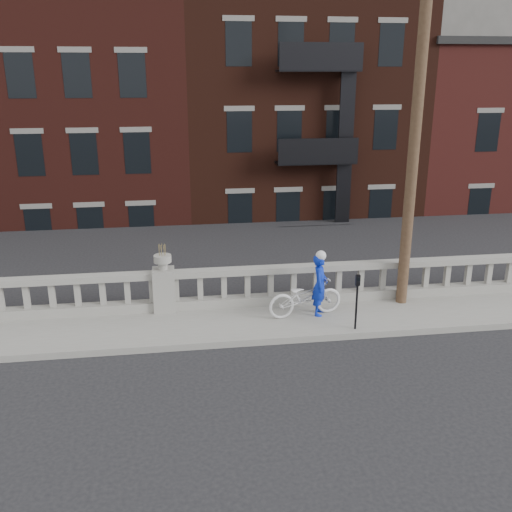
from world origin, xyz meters
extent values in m
plane|color=black|center=(0.00, 0.00, 0.00)|extent=(120.00, 120.00, 0.00)
cube|color=gray|center=(0.00, 3.00, 0.07)|extent=(32.00, 2.20, 0.15)
cube|color=gray|center=(0.00, 3.95, 0.28)|extent=(28.00, 0.34, 0.25)
cube|color=gray|center=(0.00, 3.95, 1.10)|extent=(28.00, 0.34, 0.16)
cube|color=gray|center=(0.00, 3.95, 0.70)|extent=(0.55, 0.55, 1.10)
cylinder|color=gray|center=(0.00, 3.95, 1.35)|extent=(0.24, 0.24, 0.20)
cylinder|color=gray|center=(0.00, 3.95, 1.53)|extent=(0.44, 0.44, 0.18)
cube|color=#605E59|center=(0.00, 4.30, -2.42)|extent=(36.00, 0.50, 5.15)
cube|color=black|center=(0.00, 25.95, -5.25)|extent=(80.00, 44.00, 0.50)
cube|color=#595651|center=(-2.00, 8.45, -3.00)|extent=(16.00, 7.00, 4.00)
cube|color=#595651|center=(22.00, 32.95, 4.00)|extent=(14.00, 14.00, 18.00)
cube|color=#401712|center=(-4.00, 19.95, 2.00)|extent=(10.00, 14.00, 14.00)
cube|color=black|center=(6.00, 19.95, 2.75)|extent=(10.00, 14.00, 15.50)
cube|color=#5B201B|center=(16.00, 19.95, 1.00)|extent=(10.00, 14.00, 12.00)
cube|color=black|center=(16.00, 19.95, 7.15)|extent=(10.30, 14.30, 0.30)
cylinder|color=#422D1E|center=(6.20, 3.60, 5.15)|extent=(0.28, 0.28, 10.00)
cylinder|color=black|center=(4.48, 2.15, 0.70)|extent=(0.05, 0.05, 1.10)
cube|color=black|center=(4.48, 2.15, 1.38)|extent=(0.10, 0.08, 0.26)
cube|color=black|center=(4.48, 2.10, 1.42)|extent=(0.06, 0.01, 0.08)
imported|color=silver|center=(3.47, 3.11, 0.65)|extent=(1.99, 0.97, 1.00)
imported|color=#0B25B2|center=(3.84, 3.13, 0.93)|extent=(0.55, 0.66, 1.56)
camera|label=1|loc=(0.38, -9.73, 5.98)|focal=40.00mm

